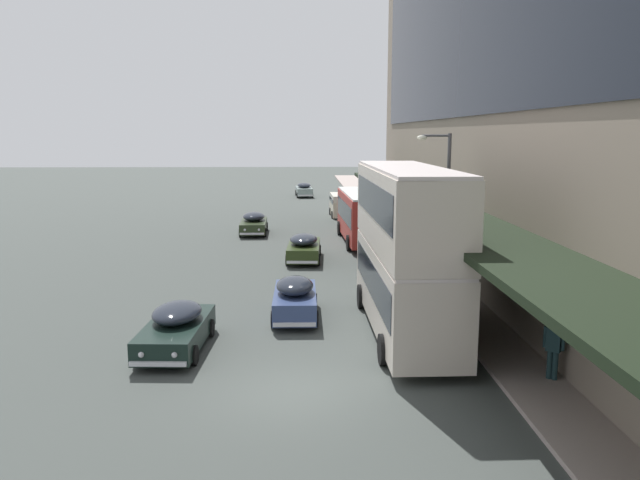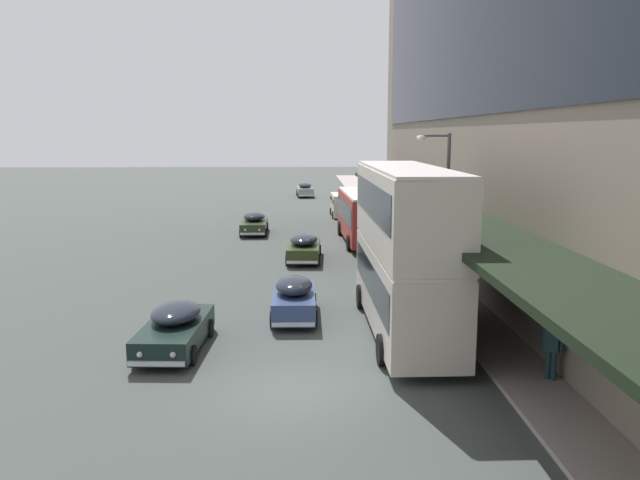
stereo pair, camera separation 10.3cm
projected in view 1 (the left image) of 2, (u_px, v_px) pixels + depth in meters
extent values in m
plane|color=#3F4541|center=(292.00, 392.00, 17.67)|extent=(240.00, 240.00, 0.00)
cube|color=black|center=(522.00, 258.00, 17.21)|extent=(3.20, 72.00, 0.24)
cube|color=beige|center=(405.00, 287.00, 22.57)|extent=(2.56, 10.08, 2.75)
cube|color=black|center=(405.00, 278.00, 22.51)|extent=(2.59, 9.27, 1.21)
cube|color=silver|center=(406.00, 249.00, 22.33)|extent=(2.47, 10.08, 0.12)
cube|color=beige|center=(407.00, 209.00, 22.08)|extent=(2.56, 10.08, 2.75)
cube|color=black|center=(407.00, 200.00, 22.03)|extent=(2.59, 9.27, 1.21)
cube|color=silver|center=(408.00, 169.00, 21.84)|extent=(2.47, 10.08, 0.12)
cube|color=black|center=(386.00, 169.00, 26.88)|extent=(1.22, 0.08, 0.36)
cylinder|color=black|center=(361.00, 296.00, 26.09)|extent=(0.26, 1.00, 1.00)
cylinder|color=black|center=(419.00, 296.00, 26.19)|extent=(0.26, 1.00, 1.00)
cylinder|color=black|center=(383.00, 349.00, 19.66)|extent=(0.26, 1.00, 1.00)
cylinder|color=black|center=(459.00, 348.00, 19.76)|extent=(0.26, 1.00, 1.00)
cube|color=#A82922|center=(363.00, 216.00, 41.50)|extent=(2.82, 9.42, 2.90)
cube|color=black|center=(363.00, 211.00, 41.44)|extent=(2.83, 8.68, 1.28)
cube|color=silver|center=(363.00, 193.00, 41.25)|extent=(2.72, 9.42, 0.12)
cube|color=black|center=(354.00, 191.00, 45.93)|extent=(1.25, 0.10, 0.36)
cylinder|color=black|center=(339.00, 228.00, 44.77)|extent=(0.28, 1.01, 1.00)
cylinder|color=black|center=(374.00, 228.00, 44.93)|extent=(0.28, 1.01, 1.00)
cylinder|color=black|center=(349.00, 243.00, 38.79)|extent=(0.28, 1.01, 1.00)
cylinder|color=black|center=(388.00, 242.00, 38.95)|extent=(0.28, 1.01, 1.00)
cube|color=#26311B|center=(254.00, 226.00, 45.34)|extent=(1.86, 4.53, 0.74)
ellipsoid|color=#1E232D|center=(254.00, 216.00, 45.46)|extent=(1.61, 2.50, 0.62)
cube|color=silver|center=(252.00, 234.00, 43.12)|extent=(1.70, 0.15, 0.14)
cube|color=silver|center=(256.00, 224.00, 47.64)|extent=(1.70, 0.15, 0.14)
sphere|color=silver|center=(259.00, 230.00, 43.12)|extent=(0.18, 0.18, 0.18)
sphere|color=silver|center=(245.00, 230.00, 43.08)|extent=(0.18, 0.18, 0.18)
cylinder|color=black|center=(265.00, 232.00, 44.06)|extent=(0.15, 0.64, 0.64)
cylinder|color=black|center=(240.00, 233.00, 43.97)|extent=(0.15, 0.64, 0.64)
cylinder|color=black|center=(267.00, 227.00, 46.80)|extent=(0.15, 0.64, 0.64)
cylinder|color=black|center=(243.00, 227.00, 46.72)|extent=(0.15, 0.64, 0.64)
cube|color=gray|center=(304.00, 191.00, 72.13)|extent=(2.00, 4.78, 0.85)
ellipsoid|color=#1E232D|center=(304.00, 185.00, 71.78)|extent=(1.67, 2.66, 0.57)
cube|color=silver|center=(303.00, 191.00, 74.52)|extent=(1.65, 0.22, 0.14)
cube|color=silver|center=(305.00, 195.00, 69.82)|extent=(1.65, 0.22, 0.14)
sphere|color=silver|center=(299.00, 189.00, 74.40)|extent=(0.18, 0.18, 0.18)
sphere|color=silver|center=(307.00, 189.00, 74.48)|extent=(0.18, 0.18, 0.18)
cylinder|color=black|center=(296.00, 193.00, 73.53)|extent=(0.18, 0.65, 0.64)
cylinder|color=black|center=(311.00, 193.00, 73.68)|extent=(0.18, 0.65, 0.64)
cylinder|color=black|center=(297.00, 195.00, 70.68)|extent=(0.18, 0.65, 0.64)
cylinder|color=black|center=(312.00, 195.00, 70.83)|extent=(0.18, 0.65, 0.64)
cube|color=black|center=(176.00, 333.00, 21.00)|extent=(2.05, 4.57, 0.75)
ellipsoid|color=#1E232D|center=(177.00, 312.00, 21.11)|extent=(1.73, 2.54, 0.59)
cube|color=silver|center=(158.00, 364.00, 18.78)|extent=(1.74, 0.20, 0.14)
cube|color=silver|center=(192.00, 319.00, 23.30)|extent=(1.74, 0.20, 0.14)
sphere|color=silver|center=(174.00, 355.00, 18.75)|extent=(0.18, 0.18, 0.18)
sphere|color=silver|center=(141.00, 355.00, 18.77)|extent=(0.18, 0.18, 0.18)
cylinder|color=black|center=(195.00, 355.00, 19.66)|extent=(0.17, 0.65, 0.64)
cylinder|color=black|center=(137.00, 355.00, 19.69)|extent=(0.17, 0.65, 0.64)
cylinder|color=black|center=(211.00, 328.00, 22.40)|extent=(0.17, 0.65, 0.64)
cylinder|color=black|center=(161.00, 328.00, 22.44)|extent=(0.17, 0.65, 0.64)
cube|color=navy|center=(295.00, 302.00, 24.69)|extent=(1.66, 4.15, 0.84)
ellipsoid|color=#1E232D|center=(295.00, 286.00, 24.36)|extent=(1.45, 2.28, 0.64)
cube|color=silver|center=(296.00, 295.00, 26.82)|extent=(1.56, 0.13, 0.14)
cube|color=silver|center=(294.00, 325.00, 22.64)|extent=(1.56, 0.13, 0.14)
sphere|color=silver|center=(285.00, 288.00, 26.73)|extent=(0.18, 0.18, 0.18)
sphere|color=silver|center=(306.00, 288.00, 26.75)|extent=(0.18, 0.18, 0.18)
cylinder|color=black|center=(276.00, 301.00, 25.98)|extent=(0.14, 0.64, 0.64)
cylinder|color=black|center=(315.00, 301.00, 26.03)|extent=(0.14, 0.64, 0.64)
cylinder|color=black|center=(273.00, 319.00, 23.45)|extent=(0.14, 0.64, 0.64)
cylinder|color=black|center=(316.00, 319.00, 23.50)|extent=(0.14, 0.64, 0.64)
cube|color=#293616|center=(304.00, 250.00, 35.91)|extent=(1.98, 4.72, 0.76)
ellipsoid|color=#1E232D|center=(304.00, 239.00, 35.57)|extent=(1.67, 2.62, 0.59)
cube|color=silver|center=(306.00, 246.00, 38.29)|extent=(1.68, 0.20, 0.14)
cube|color=silver|center=(302.00, 262.00, 33.61)|extent=(1.68, 0.20, 0.14)
sphere|color=silver|center=(298.00, 242.00, 38.22)|extent=(0.18, 0.18, 0.18)
sphere|color=silver|center=(313.00, 242.00, 38.20)|extent=(0.18, 0.18, 0.18)
cylinder|color=black|center=(290.00, 250.00, 37.39)|extent=(0.17, 0.65, 0.64)
cylinder|color=black|center=(320.00, 250.00, 37.36)|extent=(0.17, 0.65, 0.64)
cylinder|color=black|center=(287.00, 260.00, 34.55)|extent=(0.17, 0.65, 0.64)
cylinder|color=black|center=(319.00, 260.00, 34.52)|extent=(0.17, 0.65, 0.64)
cube|color=beige|center=(341.00, 208.00, 54.79)|extent=(1.87, 4.35, 1.29)
cube|color=#EFE7CF|center=(341.00, 199.00, 54.66)|extent=(1.84, 4.26, 0.83)
cube|color=black|center=(341.00, 200.00, 54.67)|extent=(1.90, 3.92, 0.41)
ellipsoid|color=beige|center=(339.00, 204.00, 56.83)|extent=(1.63, 0.65, 1.11)
cylinder|color=black|center=(330.00, 211.00, 56.04)|extent=(0.18, 0.64, 0.64)
cylinder|color=black|center=(350.00, 211.00, 56.14)|extent=(0.18, 0.64, 0.64)
cylinder|color=black|center=(332.00, 215.00, 53.58)|extent=(0.18, 0.64, 0.64)
cylinder|color=black|center=(353.00, 215.00, 53.69)|extent=(0.18, 0.64, 0.64)
cylinder|color=#192F33|center=(555.00, 366.00, 18.08)|extent=(0.16, 0.16, 0.85)
cylinder|color=#192F33|center=(549.00, 364.00, 18.18)|extent=(0.16, 0.16, 0.85)
cube|color=#192F33|center=(554.00, 340.00, 18.00)|extent=(0.46, 0.44, 0.70)
cylinder|color=#192F33|center=(563.00, 340.00, 17.84)|extent=(0.10, 0.10, 0.63)
cylinder|color=#192F33|center=(545.00, 337.00, 18.15)|extent=(0.10, 0.10, 0.63)
sphere|color=tan|center=(555.00, 324.00, 17.92)|extent=(0.22, 0.22, 0.22)
cylinder|color=black|center=(555.00, 322.00, 17.91)|extent=(0.33, 0.33, 0.02)
cylinder|color=black|center=(555.00, 320.00, 17.90)|extent=(0.21, 0.21, 0.12)
cylinder|color=#4C4C51|center=(447.00, 215.00, 27.20)|extent=(0.16, 0.16, 7.08)
cylinder|color=#4C4C51|center=(436.00, 136.00, 26.60)|extent=(1.20, 0.10, 0.10)
ellipsoid|color=silver|center=(422.00, 138.00, 26.59)|extent=(0.44, 0.28, 0.20)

